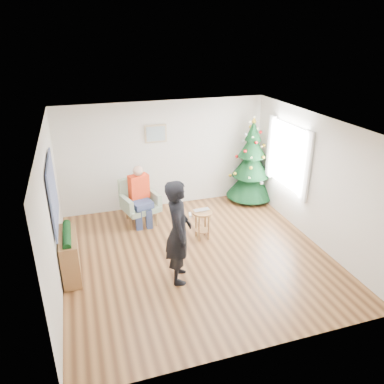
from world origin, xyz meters
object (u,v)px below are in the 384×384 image
object	(u,v)px
console	(70,255)
christmas_tree	(251,164)
stool	(202,225)
standing_man	(178,232)
armchair	(140,207)

from	to	relation	value
console	christmas_tree	bearing A→B (deg)	23.74
stool	standing_man	world-z (taller)	standing_man
console	stool	bearing A→B (deg)	10.33
standing_man	console	distance (m)	2.01
armchair	console	bearing A→B (deg)	-148.37
christmas_tree	console	world-z (taller)	christmas_tree
stool	console	bearing A→B (deg)	-169.01
christmas_tree	stool	world-z (taller)	christmas_tree
armchair	standing_man	size ratio (longest dim) A/B	0.54
christmas_tree	standing_man	distance (m)	3.81
armchair	console	xyz separation A→B (m)	(-1.55, -1.66, 0.02)
console	armchair	bearing A→B (deg)	46.29
armchair	standing_man	world-z (taller)	standing_man
armchair	console	world-z (taller)	armchair
christmas_tree	armchair	size ratio (longest dim) A/B	2.12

